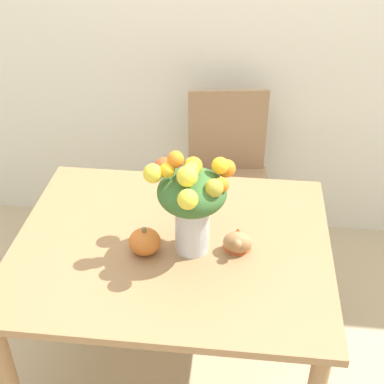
{
  "coord_description": "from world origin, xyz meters",
  "views": [
    {
      "loc": [
        0.24,
        -1.49,
        1.97
      ],
      "look_at": [
        0.08,
        -0.02,
        0.97
      ],
      "focal_mm": 50.0,
      "sensor_mm": 36.0,
      "label": 1
    }
  ],
  "objects_px": {
    "flower_vase": "(192,200)",
    "pumpkin": "(145,241)",
    "turkey_figurine": "(238,239)",
    "dining_chair_near_window": "(228,180)"
  },
  "relations": [
    {
      "from": "flower_vase",
      "to": "dining_chair_near_window",
      "type": "distance_m",
      "value": 0.96
    },
    {
      "from": "pumpkin",
      "to": "turkey_figurine",
      "type": "height_order",
      "value": "pumpkin"
    },
    {
      "from": "flower_vase",
      "to": "turkey_figurine",
      "type": "bearing_deg",
      "value": 6.44
    },
    {
      "from": "flower_vase",
      "to": "turkey_figurine",
      "type": "distance_m",
      "value": 0.24
    },
    {
      "from": "flower_vase",
      "to": "pumpkin",
      "type": "bearing_deg",
      "value": -167.76
    },
    {
      "from": "flower_vase",
      "to": "dining_chair_near_window",
      "type": "xyz_separation_m",
      "value": [
        0.09,
        0.84,
        -0.46
      ]
    },
    {
      "from": "flower_vase",
      "to": "pumpkin",
      "type": "height_order",
      "value": "flower_vase"
    },
    {
      "from": "turkey_figurine",
      "to": "dining_chair_near_window",
      "type": "relative_size",
      "value": 0.15
    },
    {
      "from": "flower_vase",
      "to": "pumpkin",
      "type": "xyz_separation_m",
      "value": [
        -0.16,
        -0.04,
        -0.17
      ]
    },
    {
      "from": "turkey_figurine",
      "to": "dining_chair_near_window",
      "type": "bearing_deg",
      "value": 94.73
    }
  ]
}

